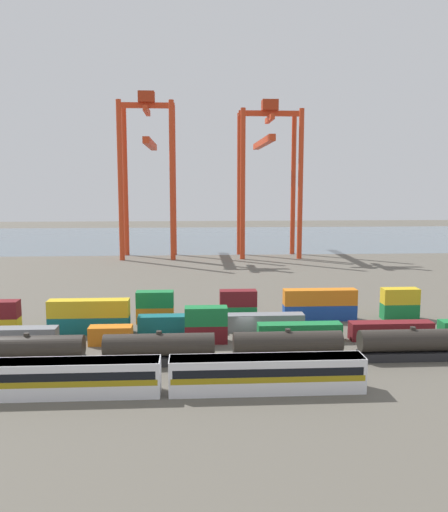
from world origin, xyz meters
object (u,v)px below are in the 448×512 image
(gantry_crane_west, at_px, (148,160))
(shipping_container_4, at_px, (299,332))
(shipping_container_13, at_px, (178,323))
(freight_tank_row, at_px, (224,347))
(gantry_crane_central, at_px, (268,161))
(shipping_container_15, at_px, (71,316))
(passenger_train, at_px, (165,375))

(gantry_crane_west, bearing_deg, shipping_container_4, -72.74)
(shipping_container_4, relative_size, shipping_container_13, 1.00)
(freight_tank_row, bearing_deg, gantry_crane_central, 79.05)
(shipping_container_13, xyz_separation_m, gantry_crane_central, (26.04, 87.99, 28.34))
(gantry_crane_west, bearing_deg, shipping_container_15, -94.47)
(shipping_container_15, relative_size, gantry_crane_central, 0.13)
(freight_tank_row, bearing_deg, passenger_train, -126.16)
(shipping_container_4, height_order, gantry_crane_west, gantry_crane_west)
(passenger_train, distance_m, gantry_crane_central, 118.52)
(shipping_container_13, bearing_deg, gantry_crane_central, 73.51)
(shipping_container_13, distance_m, shipping_container_15, 18.41)
(shipping_container_15, bearing_deg, passenger_train, -60.79)
(passenger_train, height_order, shipping_container_13, passenger_train)
(freight_tank_row, height_order, shipping_container_15, freight_tank_row)
(gantry_crane_west, bearing_deg, passenger_train, -84.65)
(freight_tank_row, relative_size, shipping_container_15, 10.34)
(gantry_crane_west, bearing_deg, freight_tank_row, -80.32)
(shipping_container_13, xyz_separation_m, shipping_container_15, (-17.48, 5.78, 0.00))
(freight_tank_row, bearing_deg, shipping_container_13, 112.88)
(gantry_crane_west, xyz_separation_m, gantry_crane_central, (37.19, 1.08, -0.27))
(shipping_container_4, bearing_deg, gantry_crane_west, 107.26)
(passenger_train, bearing_deg, shipping_container_13, 88.22)
(shipping_container_4, bearing_deg, shipping_container_15, 161.80)
(freight_tank_row, height_order, gantry_crane_west, gantry_crane_west)
(freight_tank_row, relative_size, gantry_crane_central, 1.31)
(gantry_crane_central, bearing_deg, freight_tank_row, -100.95)
(passenger_train, height_order, shipping_container_4, passenger_train)
(passenger_train, relative_size, gantry_crane_west, 0.87)
(freight_tank_row, distance_m, shipping_container_13, 15.92)
(passenger_train, bearing_deg, gantry_crane_central, 76.56)
(shipping_container_13, relative_size, shipping_container_15, 2.00)
(passenger_train, relative_size, freight_tank_row, 0.69)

